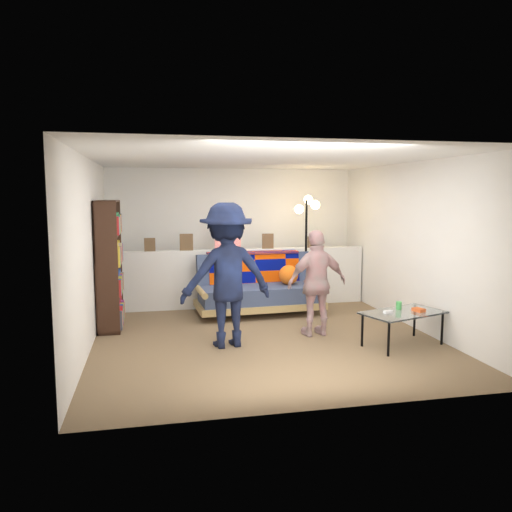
{
  "coord_description": "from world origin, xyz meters",
  "views": [
    {
      "loc": [
        -1.47,
        -6.58,
        1.93
      ],
      "look_at": [
        0.0,
        0.4,
        1.05
      ],
      "focal_mm": 35.0,
      "sensor_mm": 36.0,
      "label": 1
    }
  ],
  "objects_px": {
    "person_left": "(227,275)",
    "coffee_table": "(403,314)",
    "bookshelf": "(109,269)",
    "person_right": "(317,283)",
    "futon_sofa": "(259,288)",
    "floor_lamp": "(307,228)"
  },
  "relations": [
    {
      "from": "futon_sofa",
      "to": "coffee_table",
      "type": "bearing_deg",
      "value": -56.2
    },
    {
      "from": "floor_lamp",
      "to": "futon_sofa",
      "type": "bearing_deg",
      "value": -157.65
    },
    {
      "from": "coffee_table",
      "to": "person_right",
      "type": "xyz_separation_m",
      "value": [
        -0.93,
        0.68,
        0.32
      ]
    },
    {
      "from": "futon_sofa",
      "to": "person_left",
      "type": "xyz_separation_m",
      "value": [
        -0.79,
        -1.66,
        0.51
      ]
    },
    {
      "from": "coffee_table",
      "to": "person_right",
      "type": "distance_m",
      "value": 1.2
    },
    {
      "from": "coffee_table",
      "to": "floor_lamp",
      "type": "height_order",
      "value": "floor_lamp"
    },
    {
      "from": "futon_sofa",
      "to": "floor_lamp",
      "type": "height_order",
      "value": "floor_lamp"
    },
    {
      "from": "bookshelf",
      "to": "person_right",
      "type": "distance_m",
      "value": 2.99
    },
    {
      "from": "person_left",
      "to": "floor_lamp",
      "type": "bearing_deg",
      "value": -138.33
    },
    {
      "from": "coffee_table",
      "to": "person_left",
      "type": "distance_m",
      "value": 2.32
    },
    {
      "from": "futon_sofa",
      "to": "floor_lamp",
      "type": "xyz_separation_m",
      "value": [
        0.92,
        0.38,
        0.96
      ]
    },
    {
      "from": "coffee_table",
      "to": "bookshelf",
      "type": "bearing_deg",
      "value": 155.54
    },
    {
      "from": "person_left",
      "to": "person_right",
      "type": "relative_size",
      "value": 1.26
    },
    {
      "from": "futon_sofa",
      "to": "floor_lamp",
      "type": "relative_size",
      "value": 1.08
    },
    {
      "from": "futon_sofa",
      "to": "person_left",
      "type": "relative_size",
      "value": 1.13
    },
    {
      "from": "futon_sofa",
      "to": "coffee_table",
      "type": "relative_size",
      "value": 1.77
    },
    {
      "from": "floor_lamp",
      "to": "person_left",
      "type": "bearing_deg",
      "value": -129.96
    },
    {
      "from": "bookshelf",
      "to": "futon_sofa",
      "type": "bearing_deg",
      "value": 10.4
    },
    {
      "from": "bookshelf",
      "to": "person_left",
      "type": "height_order",
      "value": "bookshelf"
    },
    {
      "from": "futon_sofa",
      "to": "person_right",
      "type": "height_order",
      "value": "person_right"
    },
    {
      "from": "person_left",
      "to": "futon_sofa",
      "type": "bearing_deg",
      "value": -123.71
    },
    {
      "from": "person_left",
      "to": "coffee_table",
      "type": "bearing_deg",
      "value": 159.74
    }
  ]
}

